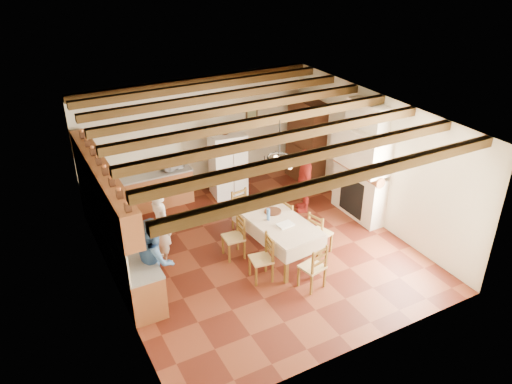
# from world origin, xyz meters

# --- Properties ---
(floor) EXTENTS (6.00, 6.50, 0.02)m
(floor) POSITION_xyz_m (0.00, 0.00, -0.01)
(floor) COLOR #46170E
(floor) RESTS_ON ground
(ceiling) EXTENTS (6.00, 6.50, 0.02)m
(ceiling) POSITION_xyz_m (0.00, 0.00, 3.01)
(ceiling) COLOR white
(ceiling) RESTS_ON ground
(wall_back) EXTENTS (6.00, 0.02, 3.00)m
(wall_back) POSITION_xyz_m (0.00, 3.26, 1.50)
(wall_back) COLOR beige
(wall_back) RESTS_ON ground
(wall_front) EXTENTS (6.00, 0.02, 3.00)m
(wall_front) POSITION_xyz_m (0.00, -3.26, 1.50)
(wall_front) COLOR beige
(wall_front) RESTS_ON ground
(wall_left) EXTENTS (0.02, 6.50, 3.00)m
(wall_left) POSITION_xyz_m (-3.01, 0.00, 1.50)
(wall_left) COLOR beige
(wall_left) RESTS_ON ground
(wall_right) EXTENTS (0.02, 6.50, 3.00)m
(wall_right) POSITION_xyz_m (3.01, 0.00, 1.50)
(wall_right) COLOR beige
(wall_right) RESTS_ON ground
(ceiling_beams) EXTENTS (6.00, 6.30, 0.16)m
(ceiling_beams) POSITION_xyz_m (0.00, 0.00, 2.91)
(ceiling_beams) COLOR #3C280F
(ceiling_beams) RESTS_ON ground
(lower_cabinets_left) EXTENTS (0.60, 4.30, 0.86)m
(lower_cabinets_left) POSITION_xyz_m (-2.70, 1.05, 0.43)
(lower_cabinets_left) COLOR brown
(lower_cabinets_left) RESTS_ON ground
(lower_cabinets_back) EXTENTS (2.30, 0.60, 0.86)m
(lower_cabinets_back) POSITION_xyz_m (-1.55, 2.95, 0.43)
(lower_cabinets_back) COLOR brown
(lower_cabinets_back) RESTS_ON ground
(countertop_left) EXTENTS (0.62, 4.30, 0.04)m
(countertop_left) POSITION_xyz_m (-2.70, 1.05, 0.88)
(countertop_left) COLOR slate
(countertop_left) RESTS_ON lower_cabinets_left
(countertop_back) EXTENTS (2.34, 0.62, 0.04)m
(countertop_back) POSITION_xyz_m (-1.55, 2.95, 0.88)
(countertop_back) COLOR slate
(countertop_back) RESTS_ON lower_cabinets_back
(backsplash_left) EXTENTS (0.03, 4.30, 0.60)m
(backsplash_left) POSITION_xyz_m (-2.98, 1.05, 1.20)
(backsplash_left) COLOR silver
(backsplash_left) RESTS_ON ground
(backsplash_back) EXTENTS (2.30, 0.03, 0.60)m
(backsplash_back) POSITION_xyz_m (-1.55, 3.23, 1.20)
(backsplash_back) COLOR silver
(backsplash_back) RESTS_ON ground
(upper_cabinets) EXTENTS (0.35, 4.20, 0.70)m
(upper_cabinets) POSITION_xyz_m (-2.83, 1.05, 1.85)
(upper_cabinets) COLOR brown
(upper_cabinets) RESTS_ON ground
(fireplace) EXTENTS (0.56, 1.60, 2.80)m
(fireplace) POSITION_xyz_m (2.72, 0.20, 1.40)
(fireplace) COLOR beige
(fireplace) RESTS_ON ground
(wall_picture) EXTENTS (0.34, 0.03, 0.42)m
(wall_picture) POSITION_xyz_m (1.55, 3.23, 1.85)
(wall_picture) COLOR black
(wall_picture) RESTS_ON ground
(refrigerator) EXTENTS (0.91, 0.77, 1.67)m
(refrigerator) POSITION_xyz_m (0.55, 2.63, 0.84)
(refrigerator) COLOR white
(refrigerator) RESTS_ON floor
(hutch) EXTENTS (0.56, 1.26, 2.26)m
(hutch) POSITION_xyz_m (2.75, 2.40, 1.13)
(hutch) COLOR #341D0D
(hutch) RESTS_ON floor
(dining_table) EXTENTS (1.17, 2.03, 0.85)m
(dining_table) POSITION_xyz_m (0.27, -0.32, 0.77)
(dining_table) COLOR silver
(dining_table) RESTS_ON floor
(chandelier) EXTENTS (0.47, 0.47, 0.03)m
(chandelier) POSITION_xyz_m (0.27, -0.32, 2.25)
(chandelier) COLOR black
(chandelier) RESTS_ON ground
(chair_left_near) EXTENTS (0.45, 0.47, 0.96)m
(chair_left_near) POSITION_xyz_m (-0.43, -0.88, 0.48)
(chair_left_near) COLOR brown
(chair_left_near) RESTS_ON floor
(chair_left_far) EXTENTS (0.43, 0.44, 0.96)m
(chair_left_far) POSITION_xyz_m (-0.56, 0.06, 0.48)
(chair_left_far) COLOR brown
(chair_left_far) RESTS_ON floor
(chair_right_near) EXTENTS (0.49, 0.51, 0.96)m
(chair_right_near) POSITION_xyz_m (1.12, -0.64, 0.48)
(chair_right_near) COLOR brown
(chair_right_near) RESTS_ON floor
(chair_right_far) EXTENTS (0.44, 0.46, 0.96)m
(chair_right_far) POSITION_xyz_m (0.89, 0.08, 0.48)
(chair_right_far) COLOR brown
(chair_right_far) RESTS_ON floor
(chair_end_near) EXTENTS (0.49, 0.48, 0.96)m
(chair_end_near) POSITION_xyz_m (0.31, -1.55, 0.48)
(chair_end_near) COLOR brown
(chair_end_near) RESTS_ON floor
(chair_end_far) EXTENTS (0.47, 0.45, 0.96)m
(chair_end_far) POSITION_xyz_m (0.10, 0.89, 0.48)
(chair_end_far) COLOR brown
(chair_end_far) RESTS_ON floor
(person_man) EXTENTS (0.48, 0.66, 1.67)m
(person_man) POSITION_xyz_m (-1.89, 0.61, 0.83)
(person_man) COLOR silver
(person_man) RESTS_ON floor
(person_woman_blue) EXTENTS (0.77, 0.92, 1.70)m
(person_woman_blue) POSITION_xyz_m (-2.37, -0.47, 0.85)
(person_woman_blue) COLOR #3A5F93
(person_woman_blue) RESTS_ON floor
(person_woman_red) EXTENTS (0.73, 1.01, 1.59)m
(person_woman_red) POSITION_xyz_m (1.81, 1.03, 0.80)
(person_woman_red) COLOR maroon
(person_woman_red) RESTS_ON floor
(microwave) EXTENTS (0.58, 0.45, 0.29)m
(microwave) POSITION_xyz_m (-0.84, 2.95, 1.04)
(microwave) COLOR silver
(microwave) RESTS_ON countertop_back
(fridge_vase) EXTENTS (0.33, 0.33, 0.28)m
(fridge_vase) POSITION_xyz_m (0.49, 2.63, 1.81)
(fridge_vase) COLOR #341D0D
(fridge_vase) RESTS_ON refrigerator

